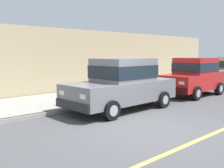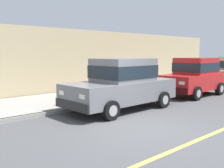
{
  "view_description": "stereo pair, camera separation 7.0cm",
  "coord_description": "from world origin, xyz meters",
  "px_view_note": "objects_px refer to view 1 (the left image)",
  "views": [
    {
      "loc": [
        4.77,
        -5.67,
        2.12
      ],
      "look_at": [
        -3.18,
        1.65,
        0.85
      ],
      "focal_mm": 42.44,
      "sensor_mm": 36.0,
      "label": 1
    },
    {
      "loc": [
        4.82,
        -5.62,
        2.12
      ],
      "look_at": [
        -3.18,
        1.65,
        0.85
      ],
      "focal_mm": 42.44,
      "sensor_mm": 36.0,
      "label": 2
    }
  ],
  "objects_px": {
    "car_red_hatchback": "(194,76)",
    "fire_hydrant": "(66,97)",
    "car_grey_sedan": "(122,83)",
    "dog_black": "(101,89)"
  },
  "relations": [
    {
      "from": "car_grey_sedan",
      "to": "car_red_hatchback",
      "type": "height_order",
      "value": "car_grey_sedan"
    },
    {
      "from": "car_red_hatchback",
      "to": "fire_hydrant",
      "type": "height_order",
      "value": "car_red_hatchback"
    },
    {
      "from": "car_grey_sedan",
      "to": "dog_black",
      "type": "distance_m",
      "value": 2.63
    },
    {
      "from": "car_grey_sedan",
      "to": "dog_black",
      "type": "height_order",
      "value": "car_grey_sedan"
    },
    {
      "from": "fire_hydrant",
      "to": "car_red_hatchback",
      "type": "bearing_deg",
      "value": 77.35
    },
    {
      "from": "car_grey_sedan",
      "to": "fire_hydrant",
      "type": "xyz_separation_m",
      "value": [
        -1.45,
        -1.56,
        -0.51
      ]
    },
    {
      "from": "car_grey_sedan",
      "to": "dog_black",
      "type": "relative_size",
      "value": 7.19
    },
    {
      "from": "car_grey_sedan",
      "to": "fire_hydrant",
      "type": "relative_size",
      "value": 6.4
    },
    {
      "from": "car_grey_sedan",
      "to": "car_red_hatchback",
      "type": "distance_m",
      "value": 5.02
    },
    {
      "from": "car_grey_sedan",
      "to": "fire_hydrant",
      "type": "bearing_deg",
      "value": -132.92
    }
  ]
}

